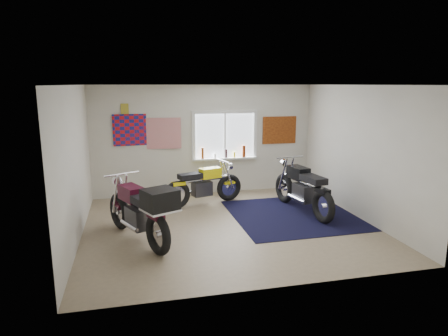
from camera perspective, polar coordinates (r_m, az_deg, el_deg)
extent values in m
plane|color=#9E896B|center=(7.89, 0.71, -8.23)|extent=(5.50, 5.50, 0.00)
plane|color=white|center=(7.40, 0.76, 11.79)|extent=(5.50, 5.50, 0.00)
plane|color=silver|center=(9.94, -2.74, 4.01)|extent=(5.50, 0.00, 5.50)
plane|color=silver|center=(5.20, 7.38, -3.44)|extent=(5.50, 0.00, 5.50)
plane|color=silver|center=(7.38, -20.48, 0.48)|extent=(0.00, 5.00, 5.00)
plane|color=silver|center=(8.60, 18.82, 2.14)|extent=(0.00, 5.00, 5.00)
cube|color=black|center=(8.61, 9.76, -6.60)|extent=(2.53, 2.63, 0.01)
cube|color=white|center=(10.02, 0.09, 4.66)|extent=(1.50, 0.02, 1.10)
cube|color=white|center=(9.94, 0.12, 8.02)|extent=(1.66, 0.06, 0.08)
cube|color=white|center=(10.09, 0.11, 1.32)|extent=(1.66, 0.06, 0.08)
cube|color=white|center=(9.85, -4.38, 4.50)|extent=(0.08, 0.06, 1.10)
cube|color=white|center=(10.21, 4.45, 4.76)|extent=(0.08, 0.06, 1.10)
cube|color=white|center=(10.00, 0.11, 4.65)|extent=(0.04, 0.06, 1.10)
cube|color=white|center=(10.03, 0.19, 1.37)|extent=(1.60, 0.16, 0.04)
cylinder|color=brown|center=(9.88, -3.07, 2.13)|extent=(0.07, 0.07, 0.28)
cylinder|color=white|center=(9.95, -1.27, 1.75)|extent=(0.06, 0.06, 0.12)
cylinder|color=black|center=(10.00, 0.31, 2.10)|extent=(0.06, 0.06, 0.22)
cylinder|color=gold|center=(10.06, 1.51, 1.92)|extent=(0.05, 0.05, 0.14)
cylinder|color=maroon|center=(10.11, 2.85, 2.42)|extent=(0.09, 0.09, 0.30)
plane|color=red|center=(9.72, -12.68, 5.34)|extent=(1.00, 0.07, 1.00)
plane|color=red|center=(9.74, -8.81, 4.91)|extent=(0.90, 0.09, 0.90)
cube|color=#A1922E|center=(9.68, -14.01, 8.22)|extent=(0.18, 0.02, 0.24)
cube|color=#A54C14|center=(10.43, 7.92, 5.39)|extent=(0.90, 0.03, 0.70)
torus|color=black|center=(9.45, 0.72, -2.80)|extent=(0.65, 0.30, 0.64)
torus|color=black|center=(8.88, -6.77, -3.86)|extent=(0.65, 0.30, 0.64)
cylinder|color=silver|center=(9.45, 0.72, -2.80)|extent=(0.13, 0.12, 0.10)
cylinder|color=silver|center=(8.88, -6.77, -3.86)|extent=(0.13, 0.12, 0.10)
cylinder|color=silver|center=(9.08, -2.92, -1.63)|extent=(1.18, 0.42, 0.09)
cube|color=#2E2E31|center=(9.11, -3.18, -2.95)|extent=(0.49, 0.38, 0.32)
cylinder|color=silver|center=(9.26, -3.59, -3.31)|extent=(0.52, 0.21, 0.07)
cube|color=#FFE90D|center=(9.12, -1.97, -0.69)|extent=(0.53, 0.37, 0.23)
cube|color=black|center=(8.91, -4.85, -1.16)|extent=(0.58, 0.40, 0.11)
cube|color=#FFE90D|center=(8.83, -6.52, -2.21)|extent=(0.32, 0.23, 0.08)
cube|color=#FFE90D|center=(9.42, 0.72, -2.12)|extent=(0.29, 0.20, 0.05)
cylinder|color=silver|center=(9.22, -0.19, 1.03)|extent=(0.20, 0.58, 0.03)
cylinder|color=silver|center=(9.35, 0.83, 0.22)|extent=(0.13, 0.17, 0.15)
torus|color=black|center=(9.40, 8.60, -2.87)|extent=(0.24, 0.70, 0.69)
torus|color=black|center=(8.18, 14.01, -5.36)|extent=(0.24, 0.70, 0.69)
cylinder|color=silver|center=(9.40, 8.60, -2.87)|extent=(0.13, 0.13, 0.12)
cylinder|color=silver|center=(8.18, 14.01, -5.36)|extent=(0.13, 0.13, 0.12)
cylinder|color=silver|center=(8.69, 11.20, -1.89)|extent=(0.30, 1.37, 0.10)
cube|color=#2E2E31|center=(8.71, 11.33, -3.50)|extent=(0.38, 0.53, 0.37)
cylinder|color=silver|center=(8.65, 10.33, -4.32)|extent=(0.17, 0.60, 0.08)
cube|color=black|center=(8.82, 10.55, -0.65)|extent=(0.36, 0.58, 0.26)
cube|color=black|center=(8.36, 12.65, -1.59)|extent=(0.39, 0.64, 0.13)
cube|color=black|center=(8.14, 13.90, -3.13)|extent=(0.22, 0.35, 0.09)
cube|color=black|center=(9.37, 8.62, -2.10)|extent=(0.20, 0.32, 0.05)
cylinder|color=silver|center=(9.07, 9.37, 1.56)|extent=(0.67, 0.14, 0.04)
cylinder|color=silver|center=(9.29, 8.65, 0.73)|extent=(0.19, 0.13, 0.17)
torus|color=black|center=(7.89, -14.70, -5.96)|extent=(0.42, 0.70, 0.70)
torus|color=black|center=(6.59, -9.40, -9.32)|extent=(0.42, 0.70, 0.70)
cylinder|color=silver|center=(7.89, -14.70, -5.96)|extent=(0.15, 0.15, 0.12)
cylinder|color=silver|center=(6.59, -9.40, -9.32)|extent=(0.15, 0.15, 0.12)
cylinder|color=silver|center=(7.13, -12.41, -5.03)|extent=(0.66, 1.28, 0.10)
cube|color=#2E2E31|center=(7.16, -12.14, -6.96)|extent=(0.48, 0.57, 0.37)
cylinder|color=silver|center=(7.13, -13.37, -8.03)|extent=(0.32, 0.57, 0.08)
cube|color=#3C091A|center=(7.26, -13.13, -3.52)|extent=(0.48, 0.61, 0.26)
cube|color=black|center=(6.77, -11.07, -4.75)|extent=(0.52, 0.67, 0.13)
cube|color=#3C091A|center=(6.54, -9.72, -6.70)|extent=(0.29, 0.37, 0.09)
cube|color=#3C091A|center=(7.85, -14.75, -5.06)|extent=(0.26, 0.34, 0.05)
cylinder|color=silver|center=(7.52, -14.41, -0.84)|extent=(0.63, 0.31, 0.04)
cylinder|color=silver|center=(7.76, -14.99, -1.80)|extent=(0.20, 0.17, 0.17)
cube|color=black|center=(6.31, -9.12, -4.47)|extent=(0.63, 0.62, 0.32)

